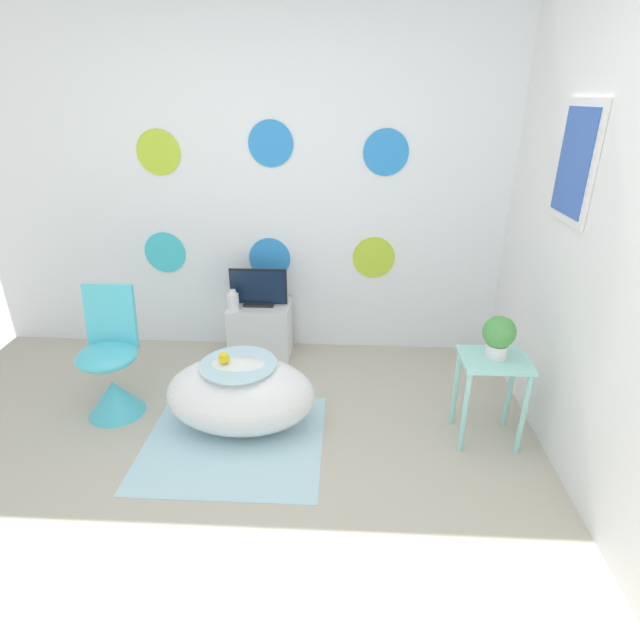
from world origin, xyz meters
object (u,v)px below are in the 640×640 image
object	(u,v)px
tv	(258,289)
potted_plant_left	(499,335)
vase	(233,301)
bathtub	(241,395)
chair	(112,376)

from	to	relation	value
tv	potted_plant_left	size ratio (longest dim) A/B	1.71
vase	bathtub	bearing A→B (deg)	-76.22
tv	vase	size ratio (longest dim) A/B	2.77
potted_plant_left	chair	bearing A→B (deg)	176.32
bathtub	chair	size ratio (longest dim) A/B	1.09
bathtub	tv	distance (m)	0.99
chair	vase	world-z (taller)	chair
tv	potted_plant_left	xyz separation A→B (m)	(1.48, -0.95, 0.13)
chair	tv	distance (m)	1.17
tv	potted_plant_left	world-z (taller)	potted_plant_left
tv	potted_plant_left	distance (m)	1.76
tv	potted_plant_left	bearing A→B (deg)	-32.85
bathtub	chair	world-z (taller)	chair
bathtub	vase	bearing A→B (deg)	103.78
chair	vase	bearing A→B (deg)	47.92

